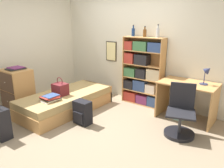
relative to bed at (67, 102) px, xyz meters
The scene contains 17 objects.
ground_plane 0.73m from the bed, ahead, with size 14.00×14.00×0.00m, color gray.
wall_back 2.02m from the bed, 65.39° to the left, with size 10.00×0.09×2.60m.
wall_left 1.78m from the bed, behind, with size 0.06×10.00×2.60m.
bed is the anchor object (origin of this frame).
handbag 0.36m from the bed, 88.23° to the right, with size 0.29×0.24×0.38m.
book_stack_on_bed 0.56m from the bed, 76.08° to the right, with size 0.33×0.36×0.11m.
dresser 1.12m from the bed, 148.51° to the right, with size 0.61×0.51×0.88m.
magazine_pile_on_dresser 1.29m from the bed, 149.21° to the right, with size 0.32×0.36×0.05m.
bookcase 1.80m from the bed, 50.94° to the left, with size 0.96×0.29×1.54m.
bottle_green 2.15m from the bed, 60.19° to the left, with size 0.08×0.08×0.25m.
bottle_brown 2.27m from the bed, 51.45° to the left, with size 0.08×0.08×0.23m.
bottle_clear 2.44m from the bed, 44.25° to the left, with size 0.07×0.07×0.27m.
desk 2.51m from the bed, 27.43° to the left, with size 1.06×0.67×0.75m.
desk_lamp 2.89m from the bed, 25.69° to the left, with size 0.20×0.15×0.37m.
desk_chair 2.40m from the bed, 11.57° to the left, with size 0.59×0.59×0.88m.
backpack 0.78m from the bed, 19.06° to the right, with size 0.33×0.23×0.45m.
waste_bin 2.37m from the bed, 27.14° to the left, with size 0.27×0.27×0.29m.
Camera 1 is at (2.78, -2.90, 1.91)m, focal length 35.00 mm.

